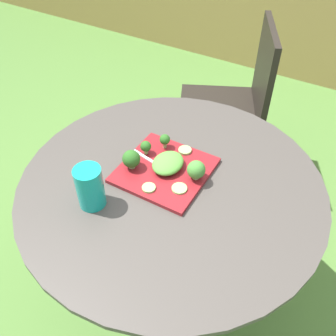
% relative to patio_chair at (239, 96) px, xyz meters
% --- Properties ---
extents(ground_plane, '(12.00, 12.00, 0.00)m').
position_rel_patio_chair_xyz_m(ground_plane, '(0.12, -0.93, -0.53)').
color(ground_plane, '#4C7533').
extents(patio_table, '(0.99, 0.99, 0.76)m').
position_rel_patio_chair_xyz_m(patio_table, '(0.12, -0.93, -0.01)').
color(patio_table, '#423D38').
rests_on(patio_table, ground_plane).
extents(patio_chair, '(0.59, 0.59, 0.90)m').
position_rel_patio_chair_xyz_m(patio_chair, '(0.00, 0.00, 0.00)').
color(patio_chair, black).
rests_on(patio_chair, ground_plane).
extents(salad_plate, '(0.28, 0.28, 0.01)m').
position_rel_patio_chair_xyz_m(salad_plate, '(0.07, -0.90, 0.24)').
color(salad_plate, maroon).
rests_on(salad_plate, patio_table).
extents(drinking_glass, '(0.08, 0.08, 0.14)m').
position_rel_patio_chair_xyz_m(drinking_glass, '(-0.05, -1.13, 0.29)').
color(drinking_glass, '#149989').
rests_on(drinking_glass, patio_table).
extents(fork, '(0.15, 0.05, 0.00)m').
position_rel_patio_chair_xyz_m(fork, '(0.03, -0.89, 0.25)').
color(fork, silver).
rests_on(fork, salad_plate).
extents(lettuce_mound, '(0.10, 0.12, 0.04)m').
position_rel_patio_chair_xyz_m(lettuce_mound, '(0.08, -0.89, 0.26)').
color(lettuce_mound, '#519338').
rests_on(lettuce_mound, salad_plate).
extents(broccoli_floret_0, '(0.06, 0.06, 0.07)m').
position_rel_patio_chair_xyz_m(broccoli_floret_0, '(0.18, -0.89, 0.28)').
color(broccoli_floret_0, '#99B770').
rests_on(broccoli_floret_0, salad_plate).
extents(broccoli_floret_1, '(0.04, 0.04, 0.05)m').
position_rel_patio_chair_xyz_m(broccoli_floret_1, '(-0.02, -0.86, 0.28)').
color(broccoli_floret_1, '#99B770').
rests_on(broccoli_floret_1, salad_plate).
extents(broccoli_floret_2, '(0.06, 0.06, 0.07)m').
position_rel_patio_chair_xyz_m(broccoli_floret_2, '(-0.02, -0.95, 0.28)').
color(broccoli_floret_2, '#99B770').
rests_on(broccoli_floret_2, salad_plate).
extents(broccoli_floret_3, '(0.04, 0.04, 0.05)m').
position_rel_patio_chair_xyz_m(broccoli_floret_3, '(0.02, -0.80, 0.28)').
color(broccoli_floret_3, '#99B770').
rests_on(broccoli_floret_3, salad_plate).
extents(cucumber_slice_0, '(0.05, 0.05, 0.01)m').
position_rel_patio_chair_xyz_m(cucumber_slice_0, '(0.16, -0.95, 0.25)').
color(cucumber_slice_0, '#8EB766').
rests_on(cucumber_slice_0, salad_plate).
extents(cucumber_slice_1, '(0.04, 0.04, 0.01)m').
position_rel_patio_chair_xyz_m(cucumber_slice_1, '(0.08, -1.00, 0.25)').
color(cucumber_slice_1, '#8EB766').
rests_on(cucumber_slice_1, salad_plate).
extents(cucumber_slice_2, '(0.05, 0.05, 0.01)m').
position_rel_patio_chair_xyz_m(cucumber_slice_2, '(0.09, -0.79, 0.25)').
color(cucumber_slice_2, '#8EB766').
rests_on(cucumber_slice_2, salad_plate).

